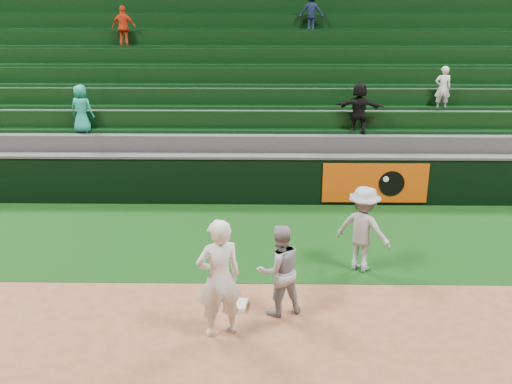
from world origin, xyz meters
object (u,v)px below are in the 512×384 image
(baserunner, at_px, (279,270))
(base_coach, at_px, (363,229))
(first_baseman, at_px, (219,278))
(first_base, at_px, (236,305))

(baserunner, height_order, base_coach, base_coach)
(first_baseman, height_order, baserunner, first_baseman)
(first_baseman, height_order, base_coach, first_baseman)
(first_base, bearing_deg, baserunner, -12.21)
(first_base, distance_m, first_baseman, 1.23)
(first_baseman, relative_size, baserunner, 1.23)
(first_base, distance_m, base_coach, 2.86)
(first_baseman, xyz_separation_m, base_coach, (2.55, 2.23, -0.12))
(base_coach, bearing_deg, first_base, 63.01)
(first_baseman, bearing_deg, base_coach, -160.48)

